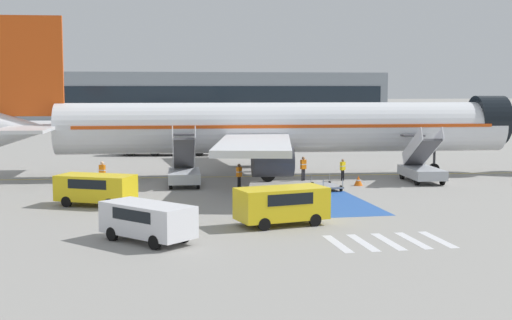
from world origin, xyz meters
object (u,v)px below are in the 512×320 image
(airliner, at_px, (276,128))
(service_van_2, at_px, (148,219))
(service_van_1, at_px, (282,202))
(boarding_stairs_forward, at_px, (422,168))
(ground_crew_0, at_px, (303,167))
(boarding_stairs_aft, at_px, (184,171))
(ground_crew_3, at_px, (343,168))
(ground_crew_2, at_px, (239,174))
(terminal_building, at_px, (193,97))
(service_van_0, at_px, (96,187))
(baggage_cart, at_px, (327,186))
(traffic_cone_0, at_px, (358,181))
(ground_crew_1, at_px, (102,173))
(fuel_tanker, at_px, (164,138))

(airliner, xyz_separation_m, service_van_2, (-10.67, -21.88, -2.73))
(airliner, distance_m, service_van_1, 19.77)
(boarding_stairs_forward, bearing_deg, airliner, 156.24)
(ground_crew_0, bearing_deg, service_van_1, -127.81)
(boarding_stairs_aft, xyz_separation_m, ground_crew_3, (11.82, 0.44, -0.11))
(ground_crew_2, xyz_separation_m, terminal_building, (5.88, 91.46, 3.78))
(boarding_stairs_forward, height_order, service_van_0, boarding_stairs_forward)
(boarding_stairs_aft, relative_size, ground_crew_2, 3.12)
(ground_crew_3, relative_size, terminal_building, 0.02)
(baggage_cart, bearing_deg, airliner, 99.03)
(airliner, bearing_deg, ground_crew_0, 30.77)
(traffic_cone_0, relative_size, terminal_building, 0.01)
(service_van_0, bearing_deg, ground_crew_2, -34.04)
(service_van_0, xyz_separation_m, service_van_1, (9.45, -7.76, 0.05))
(service_van_1, xyz_separation_m, ground_crew_3, (8.21, 15.73, -0.24))
(ground_crew_1, distance_m, traffic_cone_0, 17.88)
(boarding_stairs_forward, height_order, ground_crew_2, boarding_stairs_forward)
(airliner, relative_size, boarding_stairs_forward, 8.38)
(boarding_stairs_forward, xyz_separation_m, ground_crew_3, (-5.47, 1.78, -0.09))
(traffic_cone_0, bearing_deg, service_van_2, -134.39)
(fuel_tanker, bearing_deg, baggage_cart, 29.53)
(service_van_2, bearing_deg, service_van_0, -116.27)
(service_van_1, relative_size, ground_crew_0, 2.71)
(terminal_building, bearing_deg, fuel_tanker, -98.13)
(boarding_stairs_forward, height_order, baggage_cart, boarding_stairs_forward)
(airliner, height_order, ground_crew_2, airliner)
(baggage_cart, distance_m, ground_crew_3, 4.92)
(airliner, height_order, boarding_stairs_aft, airliner)
(service_van_1, height_order, ground_crew_3, service_van_1)
(ground_crew_2, xyz_separation_m, ground_crew_3, (8.25, 2.69, -0.07))
(airliner, relative_size, boarding_stairs_aft, 8.38)
(service_van_0, bearing_deg, boarding_stairs_aft, -11.14)
(service_van_1, distance_m, ground_crew_1, 17.50)
(baggage_cart, xyz_separation_m, traffic_cone_0, (2.76, 1.45, 0.09))
(service_van_2, relative_size, ground_crew_1, 2.50)
(fuel_tanker, height_order, ground_crew_3, fuel_tanker)
(baggage_cart, bearing_deg, boarding_stairs_aft, 153.34)
(ground_crew_1, bearing_deg, terminal_building, -64.06)
(service_van_2, height_order, terminal_building, terminal_building)
(boarding_stairs_forward, distance_m, terminal_building, 90.97)
(terminal_building, bearing_deg, boarding_stairs_forward, -85.05)
(airliner, height_order, fuel_tanker, airliner)
(airliner, xyz_separation_m, baggage_cart, (1.88, -7.69, -3.54))
(fuel_tanker, relative_size, traffic_cone_0, 14.45)
(service_van_1, xyz_separation_m, service_van_2, (-6.81, -2.67, -0.09))
(airliner, bearing_deg, service_van_2, -21.55)
(boarding_stairs_aft, relative_size, terminal_building, 0.07)
(ground_crew_3, bearing_deg, boarding_stairs_aft, -34.48)
(boarding_stairs_forward, xyz_separation_m, boarding_stairs_aft, (-17.29, 1.35, 0.03))
(boarding_stairs_forward, relative_size, traffic_cone_0, 7.78)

